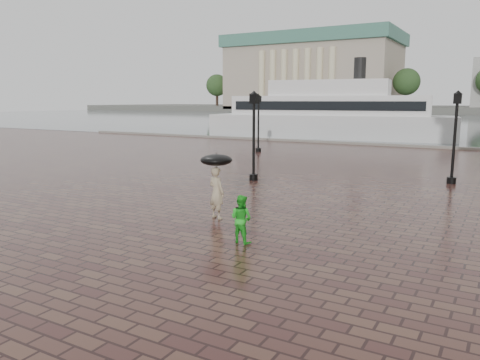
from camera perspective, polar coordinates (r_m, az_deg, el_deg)
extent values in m
plane|color=#351A18|center=(12.89, 4.21, -8.75)|extent=(300.00, 300.00, 0.00)
plane|color=#4B555B|center=(103.26, 27.05, 6.40)|extent=(240.00, 240.00, 0.00)
cube|color=slate|center=(43.55, 22.80, 3.59)|extent=(80.00, 0.60, 0.30)
cube|color=gray|center=(167.46, 8.90, 12.32)|extent=(55.00, 30.00, 22.00)
cube|color=#3B6C5B|center=(168.45, 9.01, 16.40)|extent=(57.00, 32.00, 4.00)
cylinder|color=#2D2119|center=(176.88, -2.81, 9.68)|extent=(1.00, 1.00, 8.00)
sphere|color=#23391A|center=(176.96, -2.82, 11.47)|extent=(8.00, 8.00, 8.00)
cylinder|color=#2D2119|center=(165.85, 3.85, 9.67)|extent=(1.00, 1.00, 8.00)
sphere|color=#23391A|center=(165.94, 3.87, 11.57)|extent=(8.00, 8.00, 8.00)
cylinder|color=#2D2119|center=(157.29, 11.34, 9.51)|extent=(1.00, 1.00, 8.00)
sphere|color=#23391A|center=(157.38, 11.41, 11.51)|extent=(8.00, 8.00, 8.00)
cylinder|color=#2D2119|center=(151.60, 19.52, 9.14)|extent=(1.00, 1.00, 8.00)
sphere|color=#23391A|center=(151.70, 19.64, 11.22)|extent=(8.00, 8.00, 8.00)
cylinder|color=black|center=(24.18, 1.66, 0.37)|extent=(0.44, 0.44, 0.30)
cylinder|color=black|center=(23.95, 1.68, 4.74)|extent=(0.14, 0.14, 4.00)
cube|color=black|center=(23.86, 1.71, 9.89)|extent=(0.35, 0.35, 0.50)
sphere|color=beige|center=(23.86, 1.71, 9.89)|extent=(0.28, 0.28, 0.28)
cylinder|color=black|center=(25.45, 24.36, -0.03)|extent=(0.44, 0.44, 0.30)
cylinder|color=black|center=(25.23, 24.66, 4.11)|extent=(0.14, 0.14, 4.00)
cube|color=black|center=(25.14, 25.00, 8.99)|extent=(0.35, 0.35, 0.50)
sphere|color=beige|center=(25.14, 25.00, 8.99)|extent=(0.28, 0.28, 0.28)
cylinder|color=black|center=(37.48, 2.24, 3.70)|extent=(0.44, 0.44, 0.30)
cylinder|color=black|center=(37.33, 2.26, 6.52)|extent=(0.14, 0.14, 4.00)
cube|color=black|center=(37.28, 2.28, 9.82)|extent=(0.35, 0.35, 0.50)
sphere|color=beige|center=(37.28, 2.28, 9.82)|extent=(0.28, 0.28, 0.28)
imported|color=tan|center=(16.24, -2.88, -1.55)|extent=(0.76, 0.60, 1.81)
imported|color=green|center=(13.50, 0.14, -4.76)|extent=(0.73, 0.60, 1.41)
cube|color=silver|center=(52.06, 10.73, 6.42)|extent=(26.34, 9.78, 2.47)
cube|color=silver|center=(51.99, 10.81, 8.91)|extent=(21.13, 8.23, 2.06)
cube|color=silver|center=(52.00, 10.88, 10.95)|extent=(12.90, 6.45, 1.65)
cylinder|color=black|center=(51.58, 14.40, 12.90)|extent=(1.23, 1.23, 2.47)
cube|color=black|center=(49.31, 10.20, 8.90)|extent=(19.36, 2.89, 0.93)
cube|color=black|center=(54.67, 11.36, 8.93)|extent=(19.36, 2.89, 0.93)
cylinder|color=black|center=(16.13, -2.90, 0.66)|extent=(0.02, 0.02, 0.95)
ellipsoid|color=black|center=(16.05, -2.91, 2.45)|extent=(1.10, 1.10, 0.39)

